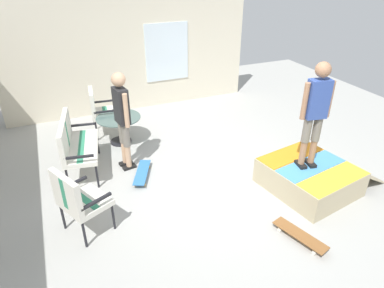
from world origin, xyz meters
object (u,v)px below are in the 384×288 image
(skateboard_by_bench, at_px, (142,173))
(patio_table, at_px, (119,125))
(patio_chair_near_house, at_px, (99,108))
(person_watching, at_px, (122,114))
(skate_ramp, at_px, (310,176))
(person_skater, at_px, (316,109))
(patio_bench, at_px, (74,142))
(patio_chair_by_wall, at_px, (77,198))
(skateboard_spare, at_px, (300,235))

(skateboard_by_bench, bearing_deg, patio_table, 2.40)
(patio_chair_near_house, bearing_deg, skateboard_by_bench, -169.93)
(patio_chair_near_house, distance_m, person_watching, 1.59)
(skate_ramp, bearing_deg, person_skater, 71.99)
(patio_bench, relative_size, patio_chair_by_wall, 1.30)
(person_skater, height_order, skateboard_spare, person_skater)
(person_watching, distance_m, person_skater, 3.15)
(skate_ramp, xyz_separation_m, patio_chair_by_wall, (0.38, 3.66, 0.39))
(patio_bench, xyz_separation_m, person_skater, (-1.99, -3.40, 0.83))
(skate_ramp, distance_m, person_watching, 3.35)
(patio_table, xyz_separation_m, person_skater, (-2.80, -2.45, 1.05))
(person_watching, xyz_separation_m, skateboard_spare, (-2.79, -1.73, -0.98))
(patio_chair_by_wall, bearing_deg, skateboard_spare, -115.81)
(patio_chair_near_house, bearing_deg, skateboard_spare, -155.96)
(skate_ramp, height_order, patio_bench, patio_bench)
(patio_chair_by_wall, relative_size, patio_table, 1.13)
(patio_table, distance_m, skateboard_by_bench, 1.46)
(patio_table, relative_size, person_watching, 0.50)
(skateboard_spare, bearing_deg, patio_chair_by_wall, 64.19)
(patio_chair_by_wall, relative_size, skateboard_spare, 1.24)
(skate_ramp, xyz_separation_m, person_skater, (0.04, 0.12, 1.22))
(person_watching, xyz_separation_m, person_skater, (-1.82, -2.55, 0.39))
(patio_bench, bearing_deg, patio_table, -49.61)
(patio_chair_by_wall, relative_size, person_watching, 0.57)
(patio_chair_near_house, distance_m, person_skater, 4.39)
(patio_chair_near_house, distance_m, patio_table, 0.63)
(person_watching, relative_size, skateboard_spare, 2.18)
(skateboard_by_bench, bearing_deg, patio_chair_by_wall, 131.64)
(patio_chair_near_house, height_order, person_skater, person_skater)
(skate_ramp, height_order, patio_chair_near_house, patio_chair_near_house)
(skate_ramp, xyz_separation_m, skateboard_by_bench, (1.41, 2.50, -0.14))
(patio_table, height_order, person_skater, person_skater)
(skate_ramp, distance_m, skateboard_by_bench, 2.88)
(patio_table, height_order, person_watching, person_watching)
(patio_chair_near_house, xyz_separation_m, patio_chair_by_wall, (-2.98, 0.81, 0.00))
(person_watching, distance_m, skateboard_spare, 3.43)
(patio_bench, distance_m, patio_chair_by_wall, 1.66)
(patio_bench, bearing_deg, patio_chair_near_house, -26.43)
(patio_chair_near_house, relative_size, skateboard_by_bench, 1.26)
(patio_bench, height_order, person_watching, person_watching)
(patio_table, bearing_deg, patio_chair_near_house, 28.64)
(person_watching, height_order, skateboard_spare, person_watching)
(skate_ramp, xyz_separation_m, skateboard_spare, (-0.94, 0.93, -0.14))
(patio_bench, distance_m, person_skater, 4.03)
(skate_ramp, relative_size, person_watching, 1.13)
(patio_chair_near_house, relative_size, patio_chair_by_wall, 1.00)
(skate_ramp, relative_size, skateboard_by_bench, 2.51)
(skate_ramp, bearing_deg, patio_chair_near_house, 40.26)
(skate_ramp, xyz_separation_m, patio_table, (2.84, 2.56, 0.18))
(patio_bench, bearing_deg, skateboard_by_bench, -121.50)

